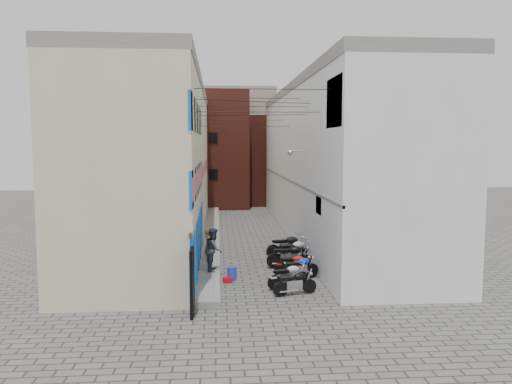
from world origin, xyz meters
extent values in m
plane|color=#565451|center=(0.00, 0.00, 0.00)|extent=(90.00, 90.00, 0.00)
cube|color=slate|center=(-2.05, 13.00, 0.12)|extent=(0.90, 26.00, 0.25)
cube|color=beige|center=(-5.00, 13.00, 4.25)|extent=(5.00, 26.00, 8.50)
cube|color=#BF6B70|center=(-2.54, 13.00, 4.00)|extent=(0.10, 26.00, 0.80)
cube|color=blue|center=(-2.53, 4.90, 1.30)|extent=(0.12, 10.20, 2.40)
cube|color=blue|center=(-2.55, 4.90, 5.30)|extent=(0.10, 10.20, 4.00)
cube|color=slate|center=(-5.00, 13.00, 8.75)|extent=(5.10, 26.00, 0.50)
cube|color=black|center=(-2.52, -0.40, 1.10)|extent=(0.10, 1.20, 2.20)
cube|color=silver|center=(5.00, 13.00, 4.25)|extent=(5.00, 26.00, 8.50)
cube|color=blue|center=(2.55, 1.50, 7.00)|extent=(0.10, 2.40, 1.80)
cube|color=white|center=(2.56, 4.00, 3.00)|extent=(0.08, 1.00, 0.70)
cylinder|color=#B2B2B7|center=(2.15, 7.00, 5.20)|extent=(0.80, 0.06, 0.06)
sphere|color=#B2B2B7|center=(1.75, 7.00, 5.10)|extent=(0.28, 0.28, 0.28)
cube|color=slate|center=(5.00, 13.00, 8.75)|extent=(5.10, 26.00, 0.50)
cube|color=slate|center=(2.54, 13.00, 3.40)|extent=(0.10, 26.00, 0.12)
cube|color=maroon|center=(-2.00, 28.00, 5.00)|extent=(6.00, 6.00, 10.00)
cube|color=maroon|center=(3.00, 30.00, 4.00)|extent=(5.00, 6.00, 8.00)
cube|color=slate|center=(0.00, 34.00, 5.50)|extent=(8.00, 5.00, 11.00)
cube|color=black|center=(0.00, 25.20, 1.20)|extent=(2.00, 0.30, 2.40)
cylinder|color=black|center=(0.00, 2.00, 7.50)|extent=(5.20, 0.02, 0.02)
cylinder|color=black|center=(0.00, 4.00, 6.80)|extent=(5.20, 0.02, 0.02)
cylinder|color=black|center=(0.00, 6.50, 7.20)|extent=(5.20, 0.02, 0.02)
cylinder|color=black|center=(0.00, 9.00, 7.80)|extent=(5.20, 0.02, 0.02)
cylinder|color=black|center=(0.00, 12.00, 6.50)|extent=(5.20, 0.02, 0.02)
cylinder|color=black|center=(0.00, 15.00, 7.00)|extent=(5.20, 0.02, 0.02)
cylinder|color=black|center=(0.00, 5.00, 7.30)|extent=(5.65, 2.07, 0.02)
cylinder|color=black|center=(0.00, 8.00, 6.90)|extent=(5.80, 1.58, 0.02)
imported|color=#976637|center=(-2.11, 6.05, 0.96)|extent=(0.46, 0.59, 1.42)
imported|color=#313949|center=(-1.85, 4.24, 1.14)|extent=(0.76, 0.93, 1.79)
cylinder|color=blue|center=(-1.14, 3.48, 0.28)|extent=(0.42, 0.42, 0.56)
cylinder|color=#2068A3|center=(-1.05, 3.85, 0.23)|extent=(0.34, 0.34, 0.46)
cube|color=#B60D13|center=(-1.30, 3.18, 0.11)|extent=(0.39, 0.31, 0.22)
camera|label=1|loc=(-1.67, -16.27, 5.51)|focal=35.00mm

